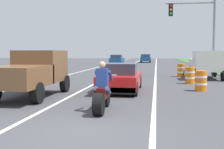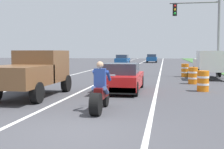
# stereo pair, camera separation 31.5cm
# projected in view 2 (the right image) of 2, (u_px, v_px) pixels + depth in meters

# --- Properties ---
(ground_plane) EXTENTS (160.00, 160.00, 0.00)m
(ground_plane) POSITION_uv_depth(u_px,v_px,m) (72.00, 132.00, 7.15)
(ground_plane) COLOR #424247
(lane_stripe_left_solid) EXTENTS (0.14, 120.00, 0.01)m
(lane_stripe_left_solid) POSITION_uv_depth(u_px,v_px,m) (82.00, 72.00, 27.73)
(lane_stripe_left_solid) COLOR white
(lane_stripe_left_solid) RESTS_ON ground
(lane_stripe_right_solid) EXTENTS (0.14, 120.00, 0.01)m
(lane_stripe_right_solid) POSITION_uv_depth(u_px,v_px,m) (160.00, 73.00, 26.48)
(lane_stripe_right_solid) COLOR white
(lane_stripe_right_solid) RESTS_ON ground
(lane_stripe_centre_dashed) EXTENTS (0.14, 120.00, 0.01)m
(lane_stripe_centre_dashed) POSITION_uv_depth(u_px,v_px,m) (120.00, 73.00, 27.10)
(lane_stripe_centre_dashed) COLOR white
(lane_stripe_centre_dashed) RESTS_ON ground
(motorcycle_with_rider) EXTENTS (0.70, 2.21, 1.62)m
(motorcycle_with_rider) POSITION_uv_depth(u_px,v_px,m) (100.00, 93.00, 9.49)
(motorcycle_with_rider) COLOR black
(motorcycle_with_rider) RESTS_ON ground
(sports_car_red) EXTENTS (1.84, 4.30, 1.37)m
(sports_car_red) POSITION_uv_depth(u_px,v_px,m) (122.00, 78.00, 14.45)
(sports_car_red) COLOR red
(sports_car_red) RESTS_ON ground
(pickup_truck_left_lane_brown) EXTENTS (2.02, 4.80, 1.98)m
(pickup_truck_left_lane_brown) POSITION_uv_depth(u_px,v_px,m) (33.00, 71.00, 12.74)
(pickup_truck_left_lane_brown) COLOR brown
(pickup_truck_left_lane_brown) RESTS_ON ground
(pickup_truck_right_shoulder_white) EXTENTS (2.02, 4.80, 1.98)m
(pickup_truck_right_shoulder_white) POSITION_uv_depth(u_px,v_px,m) (210.00, 63.00, 21.09)
(pickup_truck_right_shoulder_white) COLOR silver
(pickup_truck_right_shoulder_white) RESTS_ON ground
(traffic_light_mast_near) EXTENTS (3.72, 0.34, 6.00)m
(traffic_light_mast_near) POSITION_uv_depth(u_px,v_px,m) (204.00, 25.00, 22.30)
(traffic_light_mast_near) COLOR gray
(traffic_light_mast_near) RESTS_ON ground
(construction_barrel_nearest) EXTENTS (0.58, 0.58, 1.00)m
(construction_barrel_nearest) POSITION_uv_depth(u_px,v_px,m) (203.00, 81.00, 14.43)
(construction_barrel_nearest) COLOR orange
(construction_barrel_nearest) RESTS_ON ground
(construction_barrel_mid) EXTENTS (0.58, 0.58, 1.00)m
(construction_barrel_mid) POSITION_uv_depth(u_px,v_px,m) (193.00, 76.00, 17.77)
(construction_barrel_mid) COLOR orange
(construction_barrel_mid) RESTS_ON ground
(construction_barrel_far) EXTENTS (0.58, 0.58, 1.00)m
(construction_barrel_far) POSITION_uv_depth(u_px,v_px,m) (185.00, 70.00, 22.78)
(construction_barrel_far) COLOR orange
(construction_barrel_far) RESTS_ON ground
(distant_car_far_ahead) EXTENTS (1.80, 4.00, 1.50)m
(distant_car_far_ahead) POSITION_uv_depth(u_px,v_px,m) (122.00, 60.00, 43.18)
(distant_car_far_ahead) COLOR #194C8C
(distant_car_far_ahead) RESTS_ON ground
(distant_car_further_ahead) EXTENTS (1.80, 4.00, 1.50)m
(distant_car_further_ahead) POSITION_uv_depth(u_px,v_px,m) (152.00, 58.00, 52.93)
(distant_car_further_ahead) COLOR #194C8C
(distant_car_further_ahead) RESTS_ON ground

